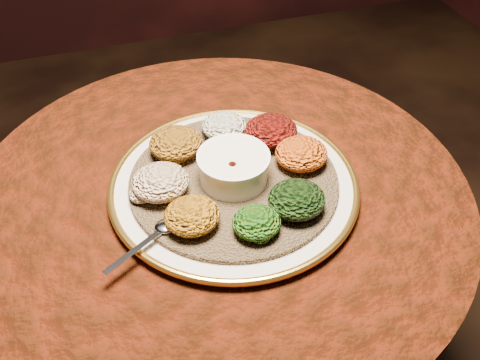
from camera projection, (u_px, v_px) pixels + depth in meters
name	position (u px, v px, depth m)	size (l,w,h in m)	color
table	(221.00, 247.00, 1.14)	(0.96, 0.96, 0.73)	black
platter	(234.00, 185.00, 1.01)	(0.47, 0.47, 0.02)	beige
injera	(234.00, 181.00, 1.00)	(0.39, 0.39, 0.01)	olive
stew_bowl	(234.00, 166.00, 0.97)	(0.13, 0.13, 0.06)	white
spoon	(163.00, 229.00, 0.89)	(0.14, 0.09, 0.01)	silver
portion_ayib	(224.00, 126.00, 1.08)	(0.09, 0.09, 0.04)	silver
portion_kitfo	(271.00, 131.00, 1.06)	(0.11, 0.10, 0.05)	black
portion_tikil	(301.00, 154.00, 1.01)	(0.10, 0.10, 0.05)	#CB7210
portion_gomen	(297.00, 199.00, 0.92)	(0.10, 0.10, 0.05)	black
portion_mixveg	(257.00, 222.00, 0.89)	(0.08, 0.08, 0.04)	#9A3709
portion_kik	(192.00, 216.00, 0.89)	(0.10, 0.09, 0.05)	#BD7710
portion_timatim	(161.00, 182.00, 0.95)	(0.10, 0.10, 0.05)	#8A0808
portion_shiro	(176.00, 143.00, 1.03)	(0.10, 0.10, 0.05)	#885210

